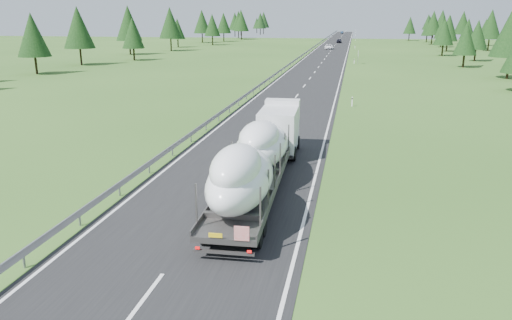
% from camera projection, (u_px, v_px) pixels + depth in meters
% --- Properties ---
extents(ground, '(400.00, 400.00, 0.00)m').
position_uv_depth(ground, '(217.00, 203.00, 25.37)').
color(ground, '#2F541C').
rests_on(ground, ground).
extents(road_surface, '(10.00, 400.00, 0.02)m').
position_uv_depth(road_surface, '(327.00, 56.00, 119.69)').
color(road_surface, black).
rests_on(road_surface, ground).
extents(guardrail, '(0.10, 400.00, 0.76)m').
position_uv_depth(guardrail, '(305.00, 53.00, 120.44)').
color(guardrail, slate).
rests_on(guardrail, ground).
extents(marker_posts, '(0.13, 350.08, 1.00)m').
position_uv_depth(marker_posts, '(355.00, 43.00, 170.23)').
color(marker_posts, silver).
rests_on(marker_posts, ground).
extents(highway_sign, '(0.08, 0.90, 2.60)m').
position_uv_depth(highway_sign, '(358.00, 55.00, 99.01)').
color(highway_sign, slate).
rests_on(highway_sign, ground).
extents(tree_line_right, '(27.67, 300.30, 12.54)m').
position_uv_depth(tree_line_right, '(508.00, 28.00, 111.41)').
color(tree_line_right, black).
rests_on(tree_line_right, ground).
extents(tree_line_left, '(16.29, 300.34, 12.42)m').
position_uv_depth(tree_line_left, '(176.00, 24.00, 142.26)').
color(tree_line_left, black).
rests_on(tree_line_left, ground).
extents(boat_truck, '(3.08, 18.68, 3.92)m').
position_uv_depth(boat_truck, '(259.00, 152.00, 26.76)').
color(boat_truck, silver).
rests_on(boat_truck, ground).
extents(distant_van, '(2.68, 5.25, 1.42)m').
position_uv_depth(distant_van, '(329.00, 47.00, 144.31)').
color(distant_van, white).
rests_on(distant_van, ground).
extents(distant_car_dark, '(1.86, 4.28, 1.44)m').
position_uv_depth(distant_car_dark, '(339.00, 41.00, 178.22)').
color(distant_car_dark, black).
rests_on(distant_car_dark, ground).
extents(distant_car_blue, '(1.59, 4.04, 1.31)m').
position_uv_depth(distant_car_blue, '(342.00, 32.00, 275.24)').
color(distant_car_blue, '#162940').
rests_on(distant_car_blue, ground).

